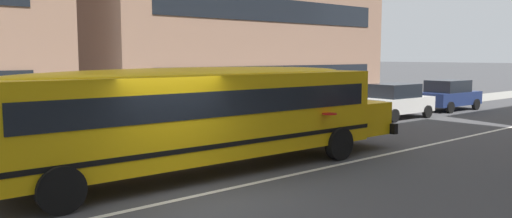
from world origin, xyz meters
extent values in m
plane|color=#424244|center=(0.00, 0.00, 0.00)|extent=(400.00, 400.00, 0.00)
cube|color=gray|center=(0.00, 7.63, 0.01)|extent=(120.00, 3.00, 0.01)
cube|color=silver|center=(0.00, 0.00, 0.00)|extent=(110.00, 0.16, 0.01)
cube|color=yellow|center=(1.50, 1.68, 1.48)|extent=(10.25, 2.57, 2.04)
cube|color=yellow|center=(7.34, 1.53, 0.97)|extent=(1.53, 1.98, 1.02)
cube|color=black|center=(8.08, 1.51, 0.63)|extent=(0.24, 2.32, 0.33)
cube|color=black|center=(1.50, 1.68, 1.85)|extent=(9.64, 2.60, 0.59)
cube|color=black|center=(1.50, 1.68, 0.88)|extent=(10.27, 2.60, 0.11)
ellipsoid|color=yellow|center=(1.50, 1.68, 2.50)|extent=(9.84, 2.38, 0.33)
cylinder|color=red|center=(4.73, 0.27, 1.38)|extent=(0.42, 0.42, 0.03)
cylinder|color=black|center=(5.40, 2.74, 0.46)|extent=(0.93, 0.28, 0.93)
cylinder|color=black|center=(5.34, 0.42, 0.46)|extent=(0.93, 0.28, 0.93)
cylinder|color=black|center=(-2.35, 2.94, 0.46)|extent=(0.93, 0.28, 0.93)
cylinder|color=black|center=(-2.41, 0.62, 0.46)|extent=(0.93, 0.28, 0.93)
cube|color=silver|center=(14.74, 4.84, 0.65)|extent=(3.96, 1.84, 0.70)
cube|color=black|center=(14.59, 4.84, 1.32)|extent=(2.26, 1.64, 0.64)
cylinder|color=black|center=(16.07, 5.64, 0.30)|extent=(0.61, 0.20, 0.60)
cylinder|color=black|center=(16.00, 3.94, 0.30)|extent=(0.61, 0.20, 0.60)
cylinder|color=black|center=(13.47, 5.74, 0.30)|extent=(0.61, 0.20, 0.60)
cylinder|color=black|center=(13.41, 4.04, 0.30)|extent=(0.61, 0.20, 0.60)
cube|color=navy|center=(19.98, 5.01, 0.65)|extent=(3.97, 1.86, 0.70)
cube|color=black|center=(19.83, 5.01, 1.32)|extent=(2.26, 1.65, 0.64)
cylinder|color=black|center=(21.32, 5.80, 0.30)|extent=(0.61, 0.20, 0.60)
cylinder|color=black|center=(21.25, 4.10, 0.30)|extent=(0.61, 0.20, 0.60)
cylinder|color=black|center=(18.72, 5.91, 0.30)|extent=(0.61, 0.20, 0.60)
cylinder|color=black|center=(18.65, 4.21, 0.30)|extent=(0.61, 0.20, 0.60)
cube|color=black|center=(11.22, 9.11, 1.92)|extent=(13.84, 0.04, 1.10)
cube|color=black|center=(11.22, 9.11, 5.12)|extent=(13.84, 0.04, 1.10)
camera|label=1|loc=(-5.55, -8.63, 2.96)|focal=35.00mm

